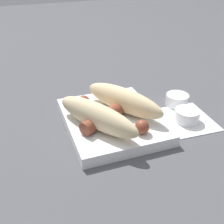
{
  "coord_description": "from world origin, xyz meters",
  "views": [
    {
      "loc": [
        0.47,
        -0.17,
        0.33
      ],
      "look_at": [
        0.0,
        0.0,
        0.03
      ],
      "focal_mm": 45.0,
      "sensor_mm": 36.0,
      "label": 1
    }
  ],
  "objects": [
    {
      "name": "condiment_cup_far",
      "position": [
        -0.03,
        0.17,
        0.01
      ],
      "size": [
        0.05,
        0.05,
        0.03
      ],
      "color": "white",
      "rests_on": "ground_plane"
    },
    {
      "name": "food_tray",
      "position": [
        0.0,
        0.0,
        0.01
      ],
      "size": [
        0.23,
        0.19,
        0.02
      ],
      "color": "white",
      "rests_on": "ground_plane"
    },
    {
      "name": "pickled_veggies",
      "position": [
        -0.05,
        0.05,
        0.02
      ],
      "size": [
        0.08,
        0.08,
        0.0
      ],
      "color": "orange",
      "rests_on": "food_tray"
    },
    {
      "name": "sausage",
      "position": [
        0.01,
        -0.01,
        0.04
      ],
      "size": [
        0.16,
        0.15,
        0.03
      ],
      "color": "brown",
      "rests_on": "food_tray"
    },
    {
      "name": "ground_plane",
      "position": [
        0.0,
        0.0,
        0.0
      ],
      "size": [
        3.0,
        3.0,
        0.0
      ],
      "primitive_type": "plane",
      "color": "#4C4C51"
    },
    {
      "name": "napkin",
      "position": [
        0.03,
        0.15,
        0.0
      ],
      "size": [
        0.13,
        0.13,
        0.0
      ],
      "color": "white",
      "rests_on": "ground_plane"
    },
    {
      "name": "condiment_cup_near",
      "position": [
        0.04,
        0.16,
        0.01
      ],
      "size": [
        0.05,
        0.05,
        0.03
      ],
      "color": "white",
      "rests_on": "ground_plane"
    },
    {
      "name": "bread_roll",
      "position": [
        0.01,
        -0.01,
        0.05
      ],
      "size": [
        0.23,
        0.21,
        0.05
      ],
      "color": "beige",
      "rests_on": "food_tray"
    }
  ]
}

